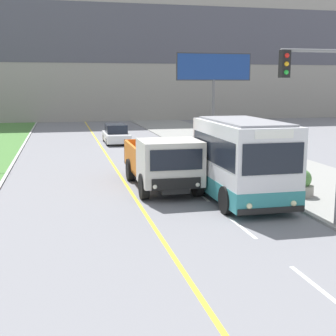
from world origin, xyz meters
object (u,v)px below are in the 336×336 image
Objects in this scene: billboard_large at (214,70)px; planter_round_second at (301,184)px; traffic_light_mast at (325,110)px; planter_round_far at (234,156)px; car_distant at (116,134)px; planter_round_third at (261,168)px; city_bus at (243,161)px; dump_truck at (165,164)px.

billboard_large is 6.44× the size of planter_round_second.
planter_round_far is (1.42, 11.27, -3.21)m from traffic_light_mast.
traffic_light_mast is (3.82, -22.94, 3.09)m from car_distant.
car_distant reaches higher than planter_round_far.
planter_round_far is at bearing -103.69° from billboard_large.
billboard_large reaches higher than planter_round_third.
car_distant is at bearing 108.55° from planter_round_third.
planter_round_third is (5.18, -15.43, -0.12)m from car_distant.
billboard_large is 19.34m from planter_round_third.
car_distant is at bearing -161.84° from billboard_large.
traffic_light_mast is 11.80m from planter_round_far.
city_bus is 23.35m from billboard_large.
billboard_large reaches higher than planter_round_far.
billboard_large is 6.41× the size of planter_round_far.
planter_round_third is at bearing -90.93° from planter_round_far.
city_bus is at bearing -44.28° from dump_truck.
planter_round_far is at bearing 90.06° from planter_round_second.
city_bus reaches higher than planter_round_third.
traffic_light_mast is 26.36m from billboard_large.
planter_round_third is 3.76m from planter_round_far.
city_bus is 4.40m from traffic_light_mast.
city_bus is 4.73m from planter_round_third.
planter_round_second is (1.43, 3.75, -3.21)m from traffic_light_mast.
traffic_light_mast is (3.70, -6.12, 2.60)m from dump_truck.
dump_truck is 0.92× the size of billboard_large.
planter_round_third is at bearing 91.05° from planter_round_second.
city_bus is 4.92× the size of planter_round_second.
billboard_large is at bearing 76.31° from planter_round_far.
car_distant is 3.88× the size of planter_round_far.
city_bus is 0.76× the size of billboard_large.
car_distant reaches higher than planter_round_second.
dump_truck is at bearing -113.73° from billboard_large.
billboard_large is (8.78, 2.88, 4.98)m from car_distant.
traffic_light_mast is 8.28m from planter_round_third.
dump_truck is 5.28m from planter_round_third.
planter_round_third is (-3.60, -18.31, -5.10)m from billboard_large.
billboard_large is 22.92m from planter_round_second.
planter_round_far is at bearing 71.24° from city_bus.
traffic_light_mast is 5.29× the size of planter_round_third.
car_distant is at bearing 97.82° from city_bus.
planter_round_far is at bearing 89.07° from planter_round_third.
planter_round_third is (5.06, 1.39, -0.61)m from dump_truck.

